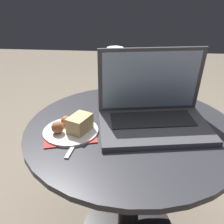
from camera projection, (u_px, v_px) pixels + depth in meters
The scene contains 6 objects.
table at pixel (129, 159), 0.95m from camera, with size 0.72×0.72×0.50m.
napkin at pixel (69, 136), 0.83m from camera, with size 0.19×0.15×0.00m.
laptop at pixel (152, 111), 0.88m from camera, with size 0.39×0.30×0.25m.
beer_glass at pixel (114, 79), 0.96m from camera, with size 0.06×0.06×0.23m.
snack_plate at pixel (72, 127), 0.84m from camera, with size 0.18×0.18×0.06m.
fork at pixel (76, 140), 0.81m from camera, with size 0.04×0.17×0.00m.
Camera 1 is at (0.00, -0.77, 0.95)m, focal length 42.00 mm.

